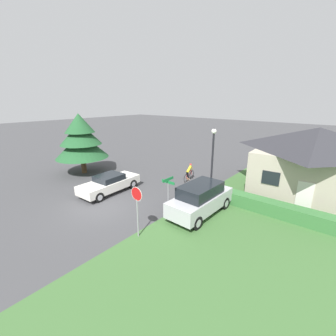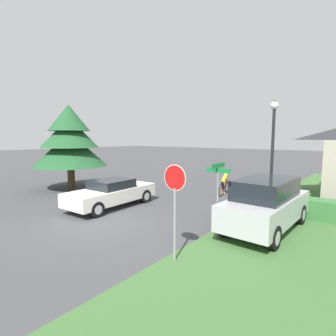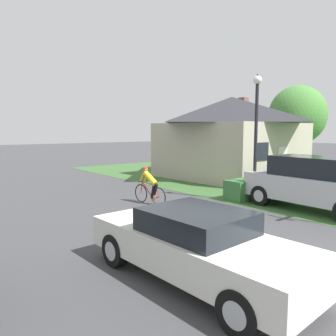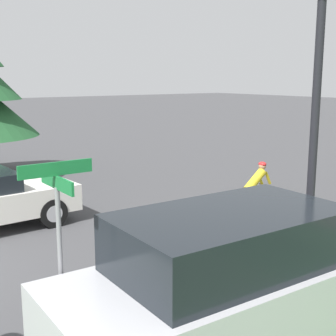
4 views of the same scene
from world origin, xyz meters
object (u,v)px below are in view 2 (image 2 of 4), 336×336
object	(u,v)px
stop_sign	(175,193)
street_name_sign	(218,186)
sedan_left_lane	(112,193)
conifer_tall_near	(70,140)
cyclist	(224,183)
street_lamp	(273,143)
parked_suv_right	(266,204)

from	to	relation	value
stop_sign	street_name_sign	bearing A→B (deg)	-93.73
sedan_left_lane	stop_sign	distance (m)	6.63
stop_sign	conifer_tall_near	xyz separation A→B (m)	(-11.81, 3.96, 1.35)
sedan_left_lane	cyclist	xyz separation A→B (m)	(3.16, 5.99, 0.01)
street_name_sign	conifer_tall_near	bearing A→B (deg)	171.98
street_lamp	conifer_tall_near	size ratio (longest dim) A/B	0.90
sedan_left_lane	parked_suv_right	world-z (taller)	parked_suv_right
street_lamp	street_name_sign	size ratio (longest dim) A/B	1.95
stop_sign	conifer_tall_near	bearing A→B (deg)	-19.65
stop_sign	street_name_sign	xyz separation A→B (m)	(0.10, 2.28, -0.13)
parked_suv_right	sedan_left_lane	bearing A→B (deg)	103.02
cyclist	street_lamp	bearing A→B (deg)	-131.23
parked_suv_right	street_name_sign	world-z (taller)	street_name_sign
sedan_left_lane	street_lamp	bearing A→B (deg)	-64.32
parked_suv_right	street_lamp	xyz separation A→B (m)	(-0.51, 2.15, 2.23)
cyclist	street_name_sign	xyz separation A→B (m)	(2.90, -6.35, 1.10)
sedan_left_lane	parked_suv_right	size ratio (longest dim) A/B	1.01
stop_sign	conifer_tall_near	distance (m)	12.53
stop_sign	street_lamp	size ratio (longest dim) A/B	0.54
stop_sign	conifer_tall_near	size ratio (longest dim) A/B	0.49
sedan_left_lane	conifer_tall_near	distance (m)	6.53
street_lamp	stop_sign	bearing A→B (deg)	-95.97
parked_suv_right	street_lamp	size ratio (longest dim) A/B	0.94
sedan_left_lane	street_lamp	xyz separation A→B (m)	(6.61, 3.60, 2.53)
sedan_left_lane	parked_suv_right	xyz separation A→B (m)	(7.12, 1.45, 0.30)
stop_sign	street_lamp	bearing A→B (deg)	-97.08
street_lamp	conifer_tall_near	xyz separation A→B (m)	(-12.46, -2.28, 0.05)
sedan_left_lane	street_lamp	distance (m)	7.94
cyclist	stop_sign	size ratio (longest dim) A/B	0.65
street_name_sign	cyclist	bearing A→B (deg)	114.56
stop_sign	street_name_sign	size ratio (longest dim) A/B	1.05
street_lamp	conifer_tall_near	distance (m)	12.67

